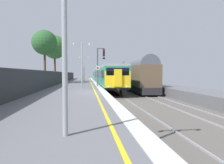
{
  "coord_description": "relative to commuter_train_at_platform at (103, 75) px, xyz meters",
  "views": [
    {
      "loc": [
        -1.08,
        -17.13,
        1.62
      ],
      "look_at": [
        1.66,
        4.39,
        0.69
      ],
      "focal_mm": 31.8,
      "sensor_mm": 36.0,
      "label": 1
    }
  ],
  "objects": [
    {
      "name": "background_tree_left",
      "position": [
        -9.15,
        -1.08,
        5.19
      ],
      "size": [
        4.45,
        4.45,
        8.86
      ],
      "color": "#473323",
      "rests_on": "ground"
    },
    {
      "name": "platform_lamp_mid",
      "position": [
        -3.73,
        -16.43,
        1.84
      ],
      "size": [
        2.0,
        0.2,
        5.22
      ],
      "color": "#93999E",
      "rests_on": "ground"
    },
    {
      "name": "signal_gantry",
      "position": [
        -1.47,
        -13.29,
        1.87
      ],
      "size": [
        1.1,
        0.24,
        5.02
      ],
      "color": "#47474C",
      "rests_on": "ground"
    },
    {
      "name": "ground",
      "position": [
        0.54,
        -22.69,
        -1.88
      ],
      "size": [
        17.4,
        110.0,
        1.21
      ],
      "color": "slate"
    },
    {
      "name": "commuter_train_at_platform",
      "position": [
        0.0,
        0.0,
        0.0
      ],
      "size": [
        2.83,
        39.78,
        3.81
      ],
      "color": "#2D846B",
      "rests_on": "ground"
    },
    {
      "name": "freight_train_adjacent_track",
      "position": [
        4.0,
        8.14,
        0.34
      ],
      "size": [
        2.6,
        53.82,
        4.77
      ],
      "color": "#232326",
      "rests_on": "ground"
    },
    {
      "name": "platform_lamp_near",
      "position": [
        -3.73,
        -34.63,
        2.12
      ],
      "size": [
        2.0,
        0.2,
        5.76
      ],
      "color": "#93999E",
      "rests_on": "ground"
    },
    {
      "name": "platform_back_fence",
      "position": [
        -7.55,
        -22.69,
        -0.26
      ],
      "size": [
        0.07,
        99.0,
        1.93
      ],
      "color": "#282B2D",
      "rests_on": "ground"
    },
    {
      "name": "platform_lamp_far",
      "position": [
        -3.73,
        1.76,
        1.81
      ],
      "size": [
        2.0,
        0.2,
        5.17
      ],
      "color": "#93999E",
      "rests_on": "ground"
    },
    {
      "name": "speed_limit_sign",
      "position": [
        -1.85,
        -15.36,
        0.4
      ],
      "size": [
        0.59,
        0.08,
        2.6
      ],
      "color": "#59595B",
      "rests_on": "ground"
    },
    {
      "name": "background_tree_centre",
      "position": [
        -9.74,
        -7.01,
        5.18
      ],
      "size": [
        3.95,
        3.95,
        8.53
      ],
      "color": "#473323",
      "rests_on": "ground"
    }
  ]
}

